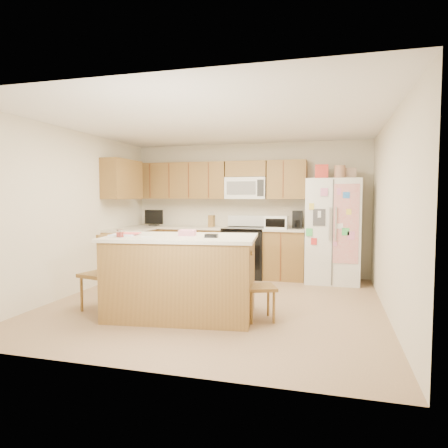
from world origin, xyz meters
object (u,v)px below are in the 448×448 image
(stove, at_px, (245,251))
(windsor_chair_back, at_px, (202,274))
(refrigerator, at_px, (333,230))
(island, at_px, (182,276))
(windsor_chair_left, at_px, (102,274))
(windsor_chair_right, at_px, (258,287))

(stove, height_order, windsor_chair_back, stove)
(refrigerator, relative_size, windsor_chair_back, 2.29)
(island, xyz_separation_m, windsor_chair_back, (0.06, 0.61, -0.09))
(refrigerator, bearing_deg, windsor_chair_left, -138.76)
(windsor_chair_left, bearing_deg, stove, 62.71)
(stove, height_order, refrigerator, refrigerator)
(stove, xyz_separation_m, windsor_chair_right, (0.71, -2.51, -0.07))
(stove, distance_m, windsor_chair_back, 1.99)
(stove, bearing_deg, windsor_chair_right, -74.16)
(windsor_chair_right, bearing_deg, stove, 105.84)
(windsor_chair_back, bearing_deg, windsor_chair_left, -151.11)
(refrigerator, distance_m, island, 3.14)
(stove, xyz_separation_m, windsor_chair_left, (-1.36, -2.63, 0.01))
(windsor_chair_right, bearing_deg, refrigerator, 70.73)
(windsor_chair_left, relative_size, windsor_chair_right, 1.18)
(stove, relative_size, windsor_chair_left, 1.11)
(stove, xyz_separation_m, windsor_chair_back, (-0.19, -1.98, -0.05))
(windsor_chair_back, bearing_deg, refrigerator, 47.53)
(refrigerator, distance_m, windsor_chair_left, 3.92)
(island, bearing_deg, refrigerator, 54.31)
(stove, relative_size, island, 0.58)
(windsor_chair_left, bearing_deg, windsor_chair_right, 3.15)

